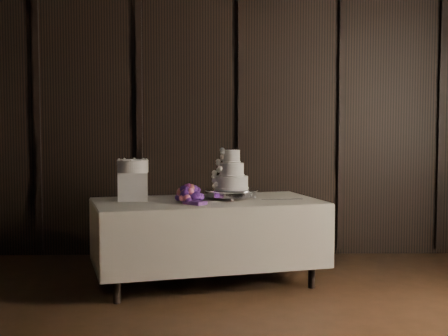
# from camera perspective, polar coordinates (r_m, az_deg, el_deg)

# --- Properties ---
(room) EXTENTS (6.08, 7.08, 3.08)m
(room) POSITION_cam_1_polar(r_m,az_deg,el_deg) (3.34, 4.43, 5.08)
(room) COLOR black
(room) RESTS_ON ground
(display_table) EXTENTS (2.19, 1.52, 0.76)m
(display_table) POSITION_cam_1_polar(r_m,az_deg,el_deg) (5.62, -1.54, -6.46)
(display_table) COLOR beige
(display_table) RESTS_ON ground
(cake_stand) EXTENTS (0.53, 0.53, 0.09)m
(cake_stand) POSITION_cam_1_polar(r_m,az_deg,el_deg) (5.66, 0.71, -2.40)
(cake_stand) COLOR silver
(cake_stand) RESTS_ON display_table
(wedding_cake) EXTENTS (0.33, 0.30, 0.36)m
(wedding_cake) POSITION_cam_1_polar(r_m,az_deg,el_deg) (5.63, 0.45, -0.54)
(wedding_cake) COLOR white
(wedding_cake) RESTS_ON cake_stand
(bouquet) EXTENTS (0.50, 0.50, 0.19)m
(bouquet) POSITION_cam_1_polar(r_m,az_deg,el_deg) (5.41, -3.17, -2.47)
(bouquet) COLOR #E7647C
(bouquet) RESTS_ON display_table
(box_pedestal) EXTENTS (0.28, 0.28, 0.25)m
(box_pedestal) POSITION_cam_1_polar(r_m,az_deg,el_deg) (5.64, -8.32, -1.65)
(box_pedestal) COLOR white
(box_pedestal) RESTS_ON display_table
(small_cake) EXTENTS (0.35, 0.35, 0.11)m
(small_cake) POSITION_cam_1_polar(r_m,az_deg,el_deg) (5.62, -8.34, 0.18)
(small_cake) COLOR white
(small_cake) RESTS_ON box_pedestal
(cake_knife) EXTENTS (0.37, 0.04, 0.01)m
(cake_knife) POSITION_cam_1_polar(r_m,az_deg,el_deg) (5.60, 4.88, -2.89)
(cake_knife) COLOR silver
(cake_knife) RESTS_ON display_table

